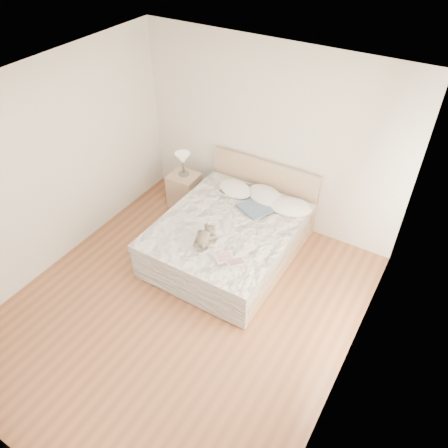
{
  "coord_description": "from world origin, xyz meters",
  "views": [
    {
      "loc": [
        2.29,
        -2.78,
        4.32
      ],
      "look_at": [
        -0.02,
        1.05,
        0.62
      ],
      "focal_mm": 35.0,
      "sensor_mm": 36.0,
      "label": 1
    }
  ],
  "objects_px": {
    "table_lamp": "(183,159)",
    "teddy_bear": "(203,242)",
    "nightstand": "(185,190)",
    "childrens_book": "(230,260)",
    "photo_book": "(229,193)",
    "bed": "(230,236)"
  },
  "relations": [
    {
      "from": "table_lamp",
      "to": "childrens_book",
      "type": "bearing_deg",
      "value": -39.44
    },
    {
      "from": "bed",
      "to": "table_lamp",
      "type": "xyz_separation_m",
      "value": [
        -1.23,
        0.65,
        0.52
      ]
    },
    {
      "from": "teddy_bear",
      "to": "nightstand",
      "type": "bearing_deg",
      "value": 126.86
    },
    {
      "from": "bed",
      "to": "nightstand",
      "type": "xyz_separation_m",
      "value": [
        -1.22,
        0.62,
        -0.03
      ]
    },
    {
      "from": "photo_book",
      "to": "teddy_bear",
      "type": "distance_m",
      "value": 1.14
    },
    {
      "from": "photo_book",
      "to": "teddy_bear",
      "type": "height_order",
      "value": "teddy_bear"
    },
    {
      "from": "nightstand",
      "to": "photo_book",
      "type": "xyz_separation_m",
      "value": [
        0.9,
        -0.11,
        0.35
      ]
    },
    {
      "from": "photo_book",
      "to": "childrens_book",
      "type": "height_order",
      "value": "same"
    },
    {
      "from": "bed",
      "to": "childrens_book",
      "type": "bearing_deg",
      "value": -59.88
    },
    {
      "from": "bed",
      "to": "table_lamp",
      "type": "relative_size",
      "value": 5.74
    },
    {
      "from": "table_lamp",
      "to": "photo_book",
      "type": "bearing_deg",
      "value": -9.03
    },
    {
      "from": "bed",
      "to": "teddy_bear",
      "type": "xyz_separation_m",
      "value": [
        -0.04,
        -0.61,
        0.34
      ]
    },
    {
      "from": "table_lamp",
      "to": "childrens_book",
      "type": "height_order",
      "value": "table_lamp"
    },
    {
      "from": "nightstand",
      "to": "teddy_bear",
      "type": "bearing_deg",
      "value": -46.16
    },
    {
      "from": "bed",
      "to": "childrens_book",
      "type": "height_order",
      "value": "bed"
    },
    {
      "from": "table_lamp",
      "to": "teddy_bear",
      "type": "relative_size",
      "value": 1.13
    },
    {
      "from": "nightstand",
      "to": "photo_book",
      "type": "relative_size",
      "value": 1.91
    },
    {
      "from": "nightstand",
      "to": "childrens_book",
      "type": "xyz_separation_m",
      "value": [
        1.62,
        -1.32,
        0.35
      ]
    },
    {
      "from": "childrens_book",
      "to": "table_lamp",
      "type": "bearing_deg",
      "value": 180.0
    },
    {
      "from": "nightstand",
      "to": "table_lamp",
      "type": "xyz_separation_m",
      "value": [
        -0.01,
        0.03,
        0.55
      ]
    },
    {
      "from": "childrens_book",
      "to": "bed",
      "type": "bearing_deg",
      "value": 159.55
    },
    {
      "from": "bed",
      "to": "photo_book",
      "type": "height_order",
      "value": "bed"
    }
  ]
}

